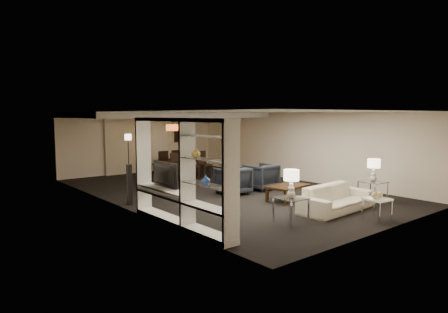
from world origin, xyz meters
TOP-DOWN VIEW (x-y plane):
  - floor at (0.00, 0.00)m, footprint 11.00×11.00m
  - ceiling at (0.00, 0.00)m, footprint 7.00×11.00m
  - wall_back at (0.00, 5.50)m, footprint 7.00×0.02m
  - wall_front at (0.00, -5.50)m, footprint 7.00×0.02m
  - wall_left at (-3.50, 0.00)m, footprint 0.02×11.00m
  - wall_right at (3.50, 0.00)m, footprint 0.02×11.00m
  - ceiling_soffit at (0.00, 3.50)m, footprint 7.00×4.00m
  - curtains at (-0.90, 5.42)m, footprint 1.50×0.12m
  - door at (0.70, 5.47)m, footprint 0.90×0.05m
  - painting at (2.10, 5.46)m, footprint 0.95×0.04m
  - media_unit at (-3.31, -2.60)m, footprint 0.38×3.40m
  - pendant_light at (0.30, 3.50)m, footprint 0.52×0.52m
  - sofa at (0.49, -3.85)m, footprint 2.27×1.00m
  - coffee_table at (0.49, -2.25)m, footprint 1.30×0.86m
  - armchair_left at (-0.11, -0.55)m, footprint 0.96×0.98m
  - armchair_right at (1.09, -0.55)m, footprint 0.93×0.96m
  - side_table_left at (-1.21, -3.85)m, footprint 0.63×0.63m
  - side_table_right at (2.19, -3.85)m, footprint 0.67×0.67m
  - table_lamp_left at (-1.21, -3.85)m, footprint 0.39×0.39m
  - table_lamp_right at (2.19, -3.85)m, footprint 0.39×0.39m
  - marble_table at (0.49, -4.95)m, footprint 0.56×0.56m
  - gold_gourd_a at (0.39, -4.95)m, footprint 0.16×0.16m
  - gold_gourd_b at (0.59, -4.95)m, footprint 0.14×0.14m
  - television at (-3.28, -1.75)m, footprint 1.00×0.13m
  - vase_blue at (-3.31, -3.50)m, footprint 0.18×0.18m
  - vase_amber at (-3.31, -3.17)m, footprint 0.18×0.18m
  - floor_speaker at (-3.20, 0.09)m, footprint 0.13×0.13m
  - dining_table at (0.61, 3.33)m, footprint 2.05×1.33m
  - chair_nl at (0.01, 2.68)m, footprint 0.47×0.47m
  - chair_nm at (0.61, 2.68)m, footprint 0.50×0.50m
  - chair_nr at (1.21, 2.68)m, footprint 0.50×0.50m
  - chair_fl at (0.01, 3.98)m, footprint 0.50×0.50m
  - chair_fm at (0.61, 3.98)m, footprint 0.50×0.50m
  - chair_fr at (1.21, 3.98)m, footprint 0.49×0.49m
  - floor_lamp at (-1.31, 4.04)m, footprint 0.25×0.25m

SIDE VIEW (x-z plane):
  - floor at x=0.00m, z-range 0.00..0.00m
  - coffee_table at x=0.49m, z-range 0.00..0.44m
  - marble_table at x=0.49m, z-range 0.00..0.51m
  - side_table_left at x=-1.21m, z-range 0.00..0.57m
  - side_table_right at x=2.19m, z-range 0.00..0.57m
  - sofa at x=0.49m, z-range 0.00..0.65m
  - dining_table at x=0.61m, z-range 0.00..0.68m
  - armchair_left at x=-0.11m, z-range 0.00..0.83m
  - armchair_right at x=1.09m, z-range 0.00..0.83m
  - chair_nl at x=0.01m, z-range 0.00..1.01m
  - chair_nm at x=0.61m, z-range 0.00..1.01m
  - chair_nr at x=1.21m, z-range 0.00..1.01m
  - chair_fl at x=0.01m, z-range 0.00..1.01m
  - chair_fm at x=0.61m, z-range 0.00..1.01m
  - chair_fr at x=1.21m, z-range 0.00..1.01m
  - floor_speaker at x=-3.20m, z-range 0.00..1.09m
  - gold_gourd_b at x=0.59m, z-range 0.51..0.65m
  - gold_gourd_a at x=0.39m, z-range 0.51..0.67m
  - floor_lamp at x=-1.31m, z-range 0.00..1.70m
  - table_lamp_left at x=-1.21m, z-range 0.57..1.20m
  - table_lamp_right at x=2.19m, z-range 0.57..1.20m
  - television at x=-3.28m, z-range 0.75..1.33m
  - door at x=0.70m, z-range 0.00..2.10m
  - vase_blue at x=-3.31m, z-range 1.06..1.24m
  - media_unit at x=-3.31m, z-range 0.00..2.35m
  - curtains at x=-0.90m, z-range 0.00..2.40m
  - wall_back at x=0.00m, z-range 0.00..2.50m
  - wall_front at x=0.00m, z-range 0.00..2.50m
  - wall_left at x=-3.50m, z-range 0.00..2.50m
  - wall_right at x=3.50m, z-range 0.00..2.50m
  - painting at x=2.10m, z-range 1.23..1.88m
  - vase_amber at x=-3.31m, z-range 1.56..1.75m
  - pendant_light at x=0.30m, z-range 1.80..2.04m
  - ceiling_soffit at x=0.00m, z-range 2.30..2.50m
  - ceiling at x=0.00m, z-range 2.49..2.51m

